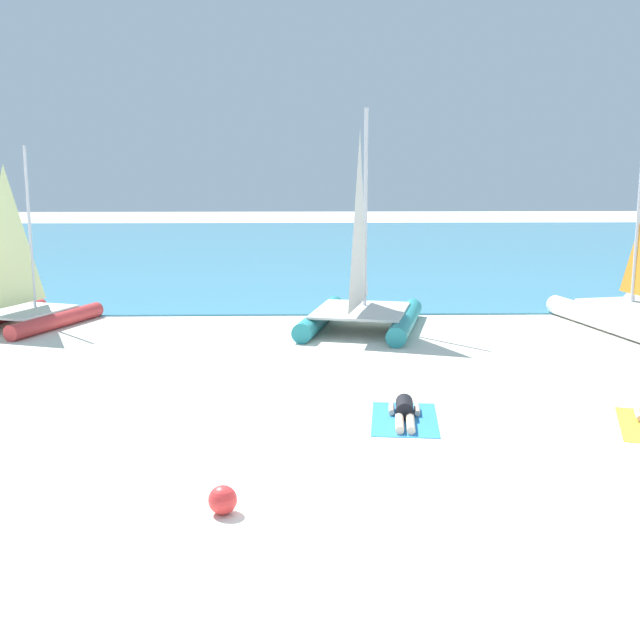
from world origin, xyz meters
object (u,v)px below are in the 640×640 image
(sailboat_teal, at_px, (361,298))
(sunbather_left, at_px, (405,411))
(beach_ball, at_px, (223,500))
(towel_left, at_px, (404,419))
(sailboat_red, at_px, (23,301))

(sailboat_teal, distance_m, sunbather_left, 7.65)
(beach_ball, bearing_deg, sunbather_left, 53.95)
(sailboat_teal, xyz_separation_m, towel_left, (0.14, -7.68, -0.84))
(sailboat_teal, xyz_separation_m, beach_ball, (-2.57, -11.36, -0.67))
(towel_left, bearing_deg, beach_ball, -126.47)
(sailboat_teal, xyz_separation_m, sailboat_red, (-9.00, 0.65, -0.14))
(sailboat_teal, xyz_separation_m, sunbather_left, (0.15, -7.62, -0.72))
(sunbather_left, relative_size, beach_ball, 4.36)
(towel_left, xyz_separation_m, sunbather_left, (0.01, 0.07, 0.13))
(towel_left, distance_m, beach_ball, 4.58)
(sailboat_red, distance_m, sunbather_left, 12.35)
(sailboat_teal, distance_m, towel_left, 7.73)
(sailboat_teal, distance_m, beach_ball, 11.67)
(sunbather_left, height_order, beach_ball, beach_ball)
(sailboat_red, bearing_deg, sunbather_left, -21.57)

